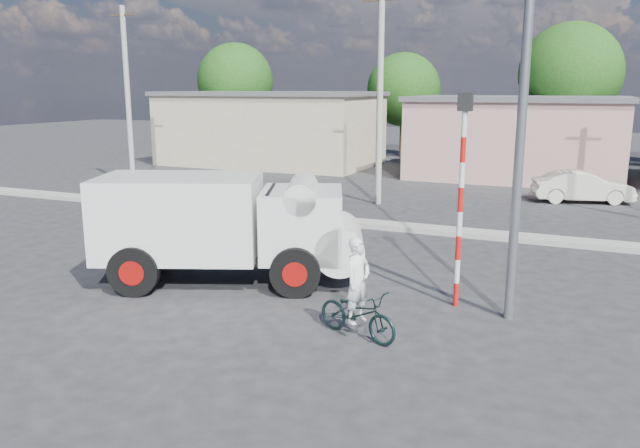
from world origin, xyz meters
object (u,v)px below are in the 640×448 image
at_px(traffic_pole, 461,183).
at_px(streetlight, 517,59).
at_px(bicycle, 357,314).
at_px(cyclist, 358,296).
at_px(car_cream, 582,187).
at_px(truck, 230,224).

xyz_separation_m(traffic_pole, streetlight, (0.94, -0.30, 2.37)).
xyz_separation_m(bicycle, cyclist, (0.00, 0.00, 0.33)).
distance_m(bicycle, car_cream, 16.82).
bearing_deg(car_cream, cyclist, 151.92).
relative_size(bicycle, traffic_pole, 0.39).
height_order(cyclist, streetlight, streetlight).
distance_m(cyclist, car_cream, 16.82).
relative_size(car_cream, traffic_pole, 0.86).
bearing_deg(traffic_pole, car_cream, 81.53).
bearing_deg(streetlight, truck, -178.81).
height_order(traffic_pole, streetlight, streetlight).
bearing_deg(cyclist, streetlight, -28.38).
relative_size(bicycle, car_cream, 0.46).
bearing_deg(streetlight, traffic_pole, 162.27).
height_order(car_cream, traffic_pole, traffic_pole).
xyz_separation_m(bicycle, traffic_pole, (1.30, 2.38, 2.14)).
bearing_deg(bicycle, truck, 81.71).
bearing_deg(cyclist, traffic_pole, -9.95).
relative_size(cyclist, streetlight, 0.17).
distance_m(traffic_pole, streetlight, 2.56).
height_order(truck, bicycle, truck).
relative_size(truck, bicycle, 3.73).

